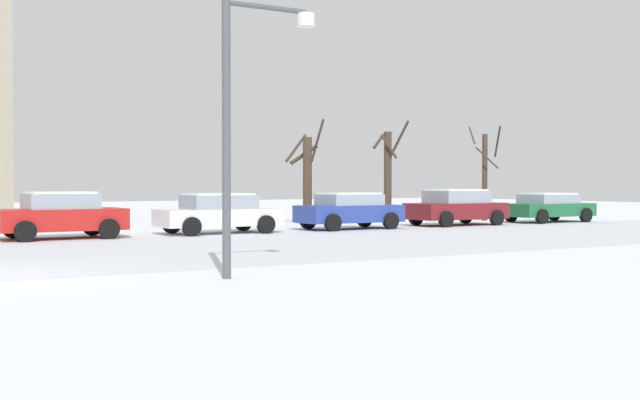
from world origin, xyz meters
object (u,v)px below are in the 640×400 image
(parked_car_red, at_px, (61,215))
(parked_car_white, at_px, (219,213))
(street_lamp, at_px, (245,103))
(parked_car_maroon, at_px, (456,207))
(parked_car_green, at_px, (548,207))
(parked_car_blue, at_px, (349,210))

(parked_car_red, bearing_deg, parked_car_white, -1.15)
(street_lamp, xyz_separation_m, parked_car_maroon, (15.37, 12.21, -2.47))
(parked_car_white, height_order, parked_car_green, parked_car_white)
(parked_car_red, xyz_separation_m, parked_car_blue, (10.68, -0.20, -0.04))
(parked_car_red, height_order, parked_car_green, parked_car_red)
(street_lamp, bearing_deg, parked_car_white, 69.00)
(parked_car_maroon, bearing_deg, parked_car_green, -0.18)
(parked_car_red, xyz_separation_m, parked_car_maroon, (16.01, -0.11, 0.01))
(street_lamp, distance_m, parked_car_green, 24.16)
(parked_car_red, distance_m, parked_car_green, 21.35)
(parked_car_white, relative_size, parked_car_green, 0.99)
(parked_car_red, bearing_deg, parked_car_green, -0.34)
(parked_car_blue, xyz_separation_m, parked_car_maroon, (5.34, 0.09, 0.04))
(parked_car_white, bearing_deg, street_lamp, -111.00)
(parked_car_white, relative_size, parked_car_maroon, 1.01)
(street_lamp, bearing_deg, parked_car_red, 93.02)
(street_lamp, height_order, parked_car_green, street_lamp)
(street_lamp, height_order, parked_car_white, street_lamp)
(parked_car_blue, bearing_deg, parked_car_white, 179.02)
(parked_car_blue, distance_m, parked_car_maroon, 5.34)
(street_lamp, bearing_deg, parked_car_green, 30.50)
(street_lamp, height_order, parked_car_maroon, street_lamp)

